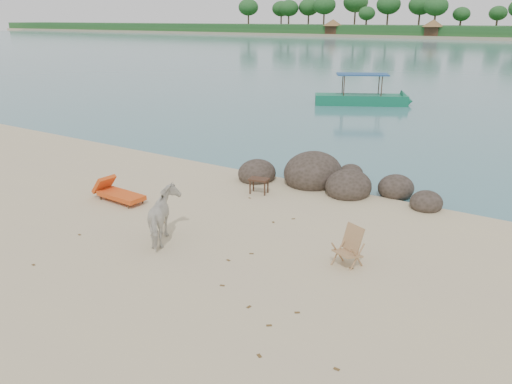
% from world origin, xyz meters
% --- Properties ---
extents(boulders, '(6.46, 3.02, 1.39)m').
position_xyz_m(boulders, '(0.18, 6.06, 0.26)').
color(boulders, '#2D261E').
rests_on(boulders, ground).
extents(cow, '(1.42, 1.62, 1.27)m').
position_xyz_m(cow, '(-1.16, 0.17, 0.63)').
color(cow, silver).
rests_on(cow, ground).
extents(side_table, '(0.65, 0.49, 0.47)m').
position_xyz_m(side_table, '(-1.15, 4.26, 0.24)').
color(side_table, '#341F15').
rests_on(side_table, ground).
extents(lounge_chair, '(1.89, 0.74, 0.56)m').
position_xyz_m(lounge_chair, '(-4.12, 1.49, 0.28)').
color(lounge_chair, '#D56119').
rests_on(lounge_chair, ground).
extents(deck_chair, '(0.72, 0.75, 0.84)m').
position_xyz_m(deck_chair, '(2.96, 1.37, 0.42)').
color(deck_chair, '#A17C50').
rests_on(deck_chair, ground).
extents(boat_near, '(6.23, 4.19, 3.06)m').
position_xyz_m(boat_near, '(-4.96, 21.89, 1.53)').
color(boat_near, '#116949').
rests_on(boat_near, water).
extents(dead_leaves, '(8.64, 6.53, 0.00)m').
position_xyz_m(dead_leaves, '(0.54, 0.03, 0.01)').
color(dead_leaves, brown).
rests_on(dead_leaves, ground).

